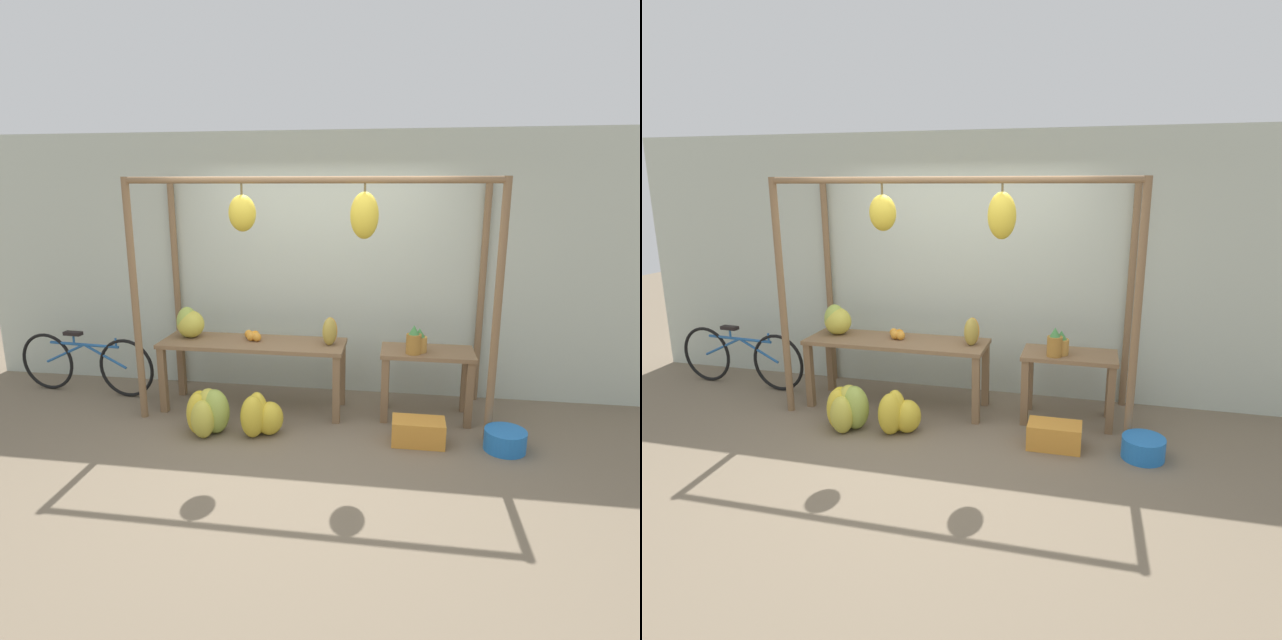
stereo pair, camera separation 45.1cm
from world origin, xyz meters
TOP-DOWN VIEW (x-y plane):
  - ground_plane at (0.00, 0.00)m, footprint 20.00×20.00m
  - shop_wall_back at (0.00, 1.54)m, footprint 8.00×0.08m
  - stall_awning at (0.01, 0.71)m, footprint 3.39×1.11m
  - display_table_main at (-0.63, 0.87)m, footprint 1.87×0.56m
  - display_table_side at (1.11, 0.91)m, footprint 0.89×0.48m
  - banana_pile_on_table at (-1.32, 0.93)m, footprint 0.37×0.35m
  - orange_pile at (-0.63, 0.91)m, footprint 0.20×0.20m
  - pineapple_cluster at (1.00, 0.82)m, footprint 0.20×0.22m
  - banana_pile_ground_left at (-0.91, 0.23)m, footprint 0.47×0.44m
  - banana_pile_ground_right at (-0.41, 0.26)m, footprint 0.46×0.40m
  - fruit_crate_white at (1.03, 0.31)m, footprint 0.47×0.26m
  - blue_bucket at (1.78, 0.30)m, footprint 0.36×0.36m
  - parked_bicycle at (-2.58, 0.99)m, footprint 1.64×0.17m
  - papaya_pile at (0.16, 0.88)m, footprint 0.19×0.22m

SIDE VIEW (x-z plane):
  - ground_plane at x=0.00m, z-range 0.00..0.00m
  - blue_bucket at x=1.78m, z-range 0.00..0.19m
  - fruit_crate_white at x=1.03m, z-range 0.00..0.23m
  - banana_pile_ground_right at x=-0.41m, z-range -0.02..0.39m
  - banana_pile_ground_left at x=-0.91m, z-range -0.01..0.42m
  - parked_bicycle at x=-2.58m, z-range -0.01..0.69m
  - display_table_side at x=1.11m, z-range 0.18..0.87m
  - display_table_main at x=-0.63m, z-range 0.25..0.97m
  - orange_pile at x=-0.63m, z-range 0.72..0.81m
  - pineapple_cluster at x=1.00m, z-range 0.66..0.94m
  - papaya_pile at x=0.16m, z-range 0.72..0.99m
  - banana_pile_on_table at x=-1.32m, z-range 0.71..1.03m
  - shop_wall_back at x=0.00m, z-range 0.00..2.80m
  - stall_awning at x=0.01m, z-range 0.48..2.81m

